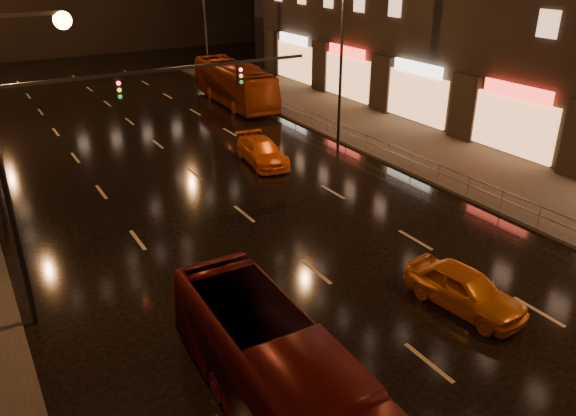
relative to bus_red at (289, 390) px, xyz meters
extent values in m
plane|color=black|center=(4.90, 16.17, -1.42)|extent=(140.00, 140.00, 0.00)
cube|color=#38332D|center=(18.40, 11.17, -1.34)|extent=(7.00, 70.00, 0.15)
cube|color=black|center=(2.90, 16.17, 4.68)|extent=(15.20, 0.14, 0.14)
cube|color=black|center=(0.90, 16.17, 4.03)|extent=(0.32, 0.18, 0.95)
cube|color=black|center=(6.90, 16.17, 4.03)|extent=(0.32, 0.18, 0.95)
sphere|color=#FF1E19|center=(0.90, 16.05, 4.33)|extent=(0.18, 0.18, 0.18)
cylinder|color=#99999E|center=(15.10, 40.17, -0.77)|extent=(0.04, 0.04, 1.00)
cube|color=#99999E|center=(15.10, 14.17, -0.32)|extent=(0.05, 56.00, 0.05)
cube|color=#99999E|center=(15.10, 14.17, -0.72)|extent=(0.05, 56.00, 0.05)
imported|color=#5A100C|center=(0.00, 0.00, 0.00)|extent=(2.67, 10.26, 2.84)
imported|color=#9E3D0F|center=(13.63, 31.06, 0.18)|extent=(3.49, 11.62, 3.19)
imported|color=orange|center=(7.90, 1.70, -0.70)|extent=(2.23, 4.42, 1.44)
imported|color=orange|center=(8.90, 17.75, -0.74)|extent=(2.48, 4.90, 1.36)
camera|label=1|loc=(-5.40, -8.94, 9.61)|focal=35.00mm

